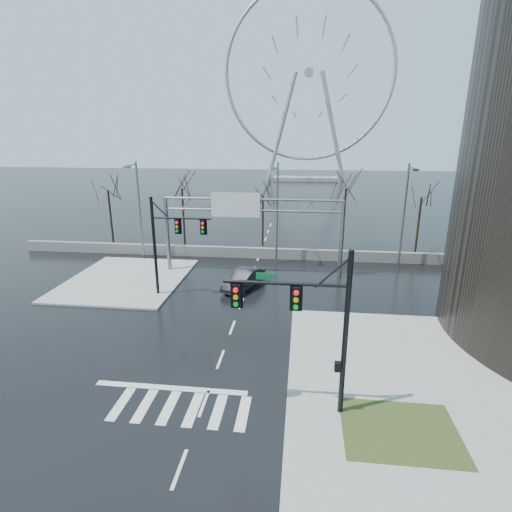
# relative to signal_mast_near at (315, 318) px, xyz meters

# --- Properties ---
(ground) EXTENTS (260.00, 260.00, 0.00)m
(ground) POSITION_rel_signal_mast_near_xyz_m (-5.14, 4.04, -4.87)
(ground) COLOR black
(ground) RESTS_ON ground
(sidewalk_right_ext) EXTENTS (12.00, 10.00, 0.15)m
(sidewalk_right_ext) POSITION_rel_signal_mast_near_xyz_m (4.86, 6.04, -4.80)
(sidewalk_right_ext) COLOR gray
(sidewalk_right_ext) RESTS_ON ground
(sidewalk_far) EXTENTS (10.00, 12.00, 0.15)m
(sidewalk_far) POSITION_rel_signal_mast_near_xyz_m (-16.14, 16.04, -4.80)
(sidewalk_far) COLOR gray
(sidewalk_far) RESTS_ON ground
(grass_strip) EXTENTS (5.00, 4.00, 0.02)m
(grass_strip) POSITION_rel_signal_mast_near_xyz_m (3.86, -0.96, -4.72)
(grass_strip) COLOR #303C19
(grass_strip) RESTS_ON sidewalk_near
(barrier_wall) EXTENTS (52.00, 0.50, 1.10)m
(barrier_wall) POSITION_rel_signal_mast_near_xyz_m (-5.14, 24.04, -4.32)
(barrier_wall) COLOR slate
(barrier_wall) RESTS_ON ground
(signal_mast_near) EXTENTS (5.52, 0.41, 8.00)m
(signal_mast_near) POSITION_rel_signal_mast_near_xyz_m (0.00, 0.00, 0.00)
(signal_mast_near) COLOR black
(signal_mast_near) RESTS_ON ground
(signal_mast_far) EXTENTS (4.72, 0.41, 8.00)m
(signal_mast_far) POSITION_rel_signal_mast_near_xyz_m (-11.01, 13.00, -0.04)
(signal_mast_far) COLOR black
(signal_mast_far) RESTS_ON ground
(sign_gantry) EXTENTS (16.36, 0.40, 7.60)m
(sign_gantry) POSITION_rel_signal_mast_near_xyz_m (-5.52, 19.00, 0.31)
(sign_gantry) COLOR slate
(sign_gantry) RESTS_ON ground
(streetlight_left) EXTENTS (0.50, 2.55, 10.00)m
(streetlight_left) POSITION_rel_signal_mast_near_xyz_m (-17.14, 22.20, 1.01)
(streetlight_left) COLOR slate
(streetlight_left) RESTS_ON ground
(streetlight_mid) EXTENTS (0.50, 2.55, 10.00)m
(streetlight_mid) POSITION_rel_signal_mast_near_xyz_m (-3.14, 22.20, 1.01)
(streetlight_mid) COLOR slate
(streetlight_mid) RESTS_ON ground
(streetlight_right) EXTENTS (0.50, 2.55, 10.00)m
(streetlight_right) POSITION_rel_signal_mast_near_xyz_m (8.86, 22.20, 1.01)
(streetlight_right) COLOR slate
(streetlight_right) RESTS_ON ground
(tree_far_left) EXTENTS (3.50, 3.50, 7.00)m
(tree_far_left) POSITION_rel_signal_mast_near_xyz_m (-23.14, 28.04, 0.70)
(tree_far_left) COLOR black
(tree_far_left) RESTS_ON ground
(tree_left) EXTENTS (3.75, 3.75, 7.50)m
(tree_left) POSITION_rel_signal_mast_near_xyz_m (-14.14, 27.54, 1.10)
(tree_left) COLOR black
(tree_left) RESTS_ON ground
(tree_center) EXTENTS (3.25, 3.25, 6.50)m
(tree_center) POSITION_rel_signal_mast_near_xyz_m (-5.14, 28.54, 0.30)
(tree_center) COLOR black
(tree_center) RESTS_ON ground
(tree_right) EXTENTS (3.90, 3.90, 7.80)m
(tree_right) POSITION_rel_signal_mast_near_xyz_m (3.86, 27.54, 1.34)
(tree_right) COLOR black
(tree_right) RESTS_ON ground
(tree_far_right) EXTENTS (3.40, 3.40, 6.80)m
(tree_far_right) POSITION_rel_signal_mast_near_xyz_m (11.86, 28.04, 0.54)
(tree_far_right) COLOR black
(tree_far_right) RESTS_ON ground
(ferris_wheel) EXTENTS (45.00, 6.00, 50.91)m
(ferris_wheel) POSITION_rel_signal_mast_near_xyz_m (-0.14, 99.04, 21.26)
(ferris_wheel) COLOR gray
(ferris_wheel) RESTS_ON ground
(car) EXTENTS (3.38, 5.08, 1.58)m
(car) POSITION_rel_signal_mast_near_xyz_m (-5.41, 15.33, -4.08)
(car) COLOR black
(car) RESTS_ON ground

